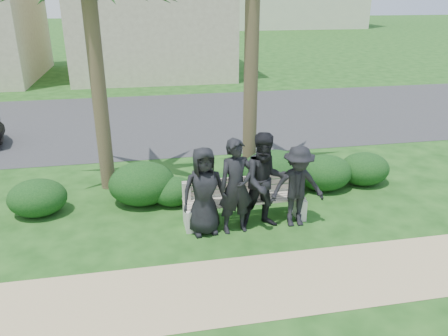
{
  "coord_description": "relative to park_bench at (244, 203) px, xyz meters",
  "views": [
    {
      "loc": [
        -1.82,
        -7.13,
        4.15
      ],
      "look_at": [
        -0.25,
        1.0,
        0.83
      ],
      "focal_mm": 35.0,
      "sensor_mm": 36.0,
      "label": 1
    }
  ],
  "objects": [
    {
      "name": "man_c",
      "position": [
        0.31,
        -0.3,
        0.56
      ],
      "size": [
        0.93,
        0.73,
        1.86
      ],
      "primitive_type": "imported",
      "rotation": [
        0.0,
        0.0,
        0.03
      ],
      "color": "black",
      "rests_on": "ground"
    },
    {
      "name": "ground",
      "position": [
        -0.01,
        -0.26,
        -0.37
      ],
      "size": [
        160.0,
        160.0,
        0.0
      ],
      "primitive_type": "plane",
      "color": "#143D11",
      "rests_on": "ground"
    },
    {
      "name": "hedge_extra",
      "position": [
        -0.24,
        0.99,
        -0.07
      ],
      "size": [
        0.93,
        0.77,
        0.61
      ],
      "primitive_type": "ellipsoid",
      "color": "black",
      "rests_on": "ground"
    },
    {
      "name": "park_bench",
      "position": [
        0.0,
        0.0,
        0.0
      ],
      "size": [
        2.36,
        0.57,
        0.82
      ],
      "rotation": [
        0.0,
        0.0,
        0.01
      ],
      "color": "#A59A8B",
      "rests_on": "ground"
    },
    {
      "name": "hedge_b",
      "position": [
        -1.93,
        1.2,
        0.08
      ],
      "size": [
        1.4,
        1.16,
        0.91
      ],
      "primitive_type": "ellipsoid",
      "color": "black",
      "rests_on": "ground"
    },
    {
      "name": "hedge_e",
      "position": [
        2.14,
        1.15,
        0.03
      ],
      "size": [
        1.24,
        1.03,
        0.81
      ],
      "primitive_type": "ellipsoid",
      "color": "black",
      "rests_on": "ground"
    },
    {
      "name": "man_a",
      "position": [
        -0.83,
        -0.3,
        0.46
      ],
      "size": [
        0.87,
        0.62,
        1.67
      ],
      "primitive_type": "imported",
      "rotation": [
        0.0,
        0.0,
        0.12
      ],
      "color": "black",
      "rests_on": "ground"
    },
    {
      "name": "footpath",
      "position": [
        -0.01,
        -2.06,
        -0.37
      ],
      "size": [
        30.0,
        1.6,
        0.01
      ],
      "primitive_type": "cube",
      "color": "tan",
      "rests_on": "ground"
    },
    {
      "name": "stucco_bldg_right",
      "position": [
        -1.01,
        17.74,
        3.29
      ],
      "size": [
        8.4,
        8.4,
        7.3
      ],
      "color": "tan",
      "rests_on": "ground"
    },
    {
      "name": "hedge_f",
      "position": [
        3.16,
        1.24,
        0.01
      ],
      "size": [
        1.17,
        0.97,
        0.76
      ],
      "primitive_type": "ellipsoid",
      "color": "black",
      "rests_on": "ground"
    },
    {
      "name": "hedge_d",
      "position": [
        0.95,
        1.19,
        0.12
      ],
      "size": [
        1.51,
        1.25,
        0.98
      ],
      "primitive_type": "ellipsoid",
      "color": "black",
      "rests_on": "ground"
    },
    {
      "name": "man_b",
      "position": [
        -0.25,
        -0.36,
        0.53
      ],
      "size": [
        0.71,
        0.52,
        1.81
      ],
      "primitive_type": "imported",
      "rotation": [
        0.0,
        0.0,
        0.14
      ],
      "color": "black",
      "rests_on": "ground"
    },
    {
      "name": "asphalt_street",
      "position": [
        -0.01,
        7.74,
        -0.37
      ],
      "size": [
        160.0,
        8.0,
        0.01
      ],
      "primitive_type": "cube",
      "color": "#2D2D30",
      "rests_on": "ground"
    },
    {
      "name": "hedge_c",
      "position": [
        -1.31,
        0.99,
        -0.07
      ],
      "size": [
        0.93,
        0.77,
        0.61
      ],
      "primitive_type": "ellipsoid",
      "color": "black",
      "rests_on": "ground"
    },
    {
      "name": "man_d",
      "position": [
        0.93,
        -0.35,
        0.42
      ],
      "size": [
        1.05,
        0.64,
        1.59
      ],
      "primitive_type": "imported",
      "rotation": [
        0.0,
        0.0,
        -0.04
      ],
      "color": "black",
      "rests_on": "ground"
    },
    {
      "name": "hedge_a",
      "position": [
        -4.01,
        1.05,
        0.0
      ],
      "size": [
        1.15,
        0.95,
        0.75
      ],
      "primitive_type": "ellipsoid",
      "color": "black",
      "rests_on": "ground"
    }
  ]
}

